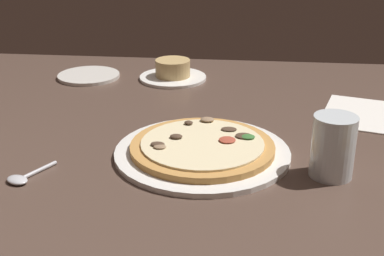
{
  "coord_description": "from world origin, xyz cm",
  "views": [
    {
      "loc": [
        12.48,
        -99.03,
        46.21
      ],
      "look_at": [
        2.49,
        -5.5,
        7.0
      ],
      "focal_mm": 49.9,
      "sensor_mm": 36.0,
      "label": 1
    }
  ],
  "objects_px": {
    "side_plate": "(89,76)",
    "pizza_main": "(202,149)",
    "ramekin_on_saucer": "(173,72)",
    "paper_menu": "(360,114)",
    "spoon": "(23,177)",
    "water_glass": "(333,149)"
  },
  "relations": [
    {
      "from": "paper_menu",
      "to": "spoon",
      "type": "height_order",
      "value": "spoon"
    },
    {
      "from": "pizza_main",
      "to": "side_plate",
      "type": "bearing_deg",
      "value": 127.64
    },
    {
      "from": "paper_menu",
      "to": "spoon",
      "type": "distance_m",
      "value": 0.72
    },
    {
      "from": "ramekin_on_saucer",
      "to": "water_glass",
      "type": "distance_m",
      "value": 0.62
    },
    {
      "from": "water_glass",
      "to": "side_plate",
      "type": "distance_m",
      "value": 0.76
    },
    {
      "from": "ramekin_on_saucer",
      "to": "spoon",
      "type": "relative_size",
      "value": 1.83
    },
    {
      "from": "side_plate",
      "to": "paper_menu",
      "type": "distance_m",
      "value": 0.7
    },
    {
      "from": "water_glass",
      "to": "side_plate",
      "type": "relative_size",
      "value": 0.66
    },
    {
      "from": "pizza_main",
      "to": "ramekin_on_saucer",
      "type": "bearing_deg",
      "value": 104.59
    },
    {
      "from": "side_plate",
      "to": "spoon",
      "type": "xyz_separation_m",
      "value": [
        0.05,
        -0.57,
        0.0
      ]
    },
    {
      "from": "pizza_main",
      "to": "side_plate",
      "type": "height_order",
      "value": "pizza_main"
    },
    {
      "from": "pizza_main",
      "to": "side_plate",
      "type": "relative_size",
      "value": 1.97
    },
    {
      "from": "spoon",
      "to": "side_plate",
      "type": "bearing_deg",
      "value": 95.41
    },
    {
      "from": "water_glass",
      "to": "paper_menu",
      "type": "height_order",
      "value": "water_glass"
    },
    {
      "from": "side_plate",
      "to": "paper_menu",
      "type": "bearing_deg",
      "value": -16.83
    },
    {
      "from": "ramekin_on_saucer",
      "to": "spoon",
      "type": "distance_m",
      "value": 0.61
    },
    {
      "from": "pizza_main",
      "to": "ramekin_on_saucer",
      "type": "xyz_separation_m",
      "value": [
        -0.12,
        0.46,
        0.01
      ]
    },
    {
      "from": "side_plate",
      "to": "pizza_main",
      "type": "bearing_deg",
      "value": -52.36
    },
    {
      "from": "side_plate",
      "to": "spoon",
      "type": "bearing_deg",
      "value": -84.59
    },
    {
      "from": "ramekin_on_saucer",
      "to": "paper_menu",
      "type": "distance_m",
      "value": 0.49
    },
    {
      "from": "pizza_main",
      "to": "ramekin_on_saucer",
      "type": "height_order",
      "value": "ramekin_on_saucer"
    },
    {
      "from": "pizza_main",
      "to": "spoon",
      "type": "bearing_deg",
      "value": -156.15
    }
  ]
}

